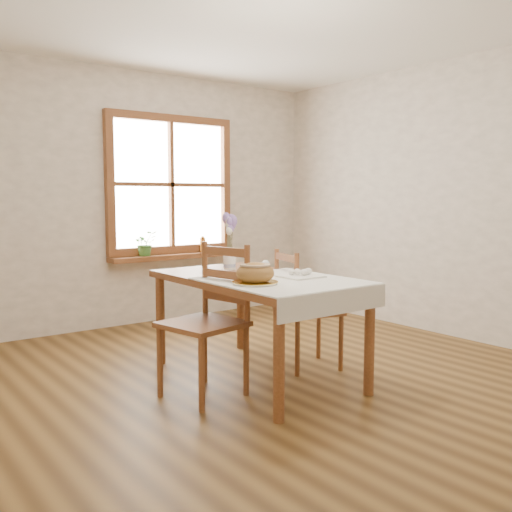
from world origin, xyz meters
The scene contains 18 objects.
ground centered at (0.00, 0.00, 0.00)m, with size 5.00×5.00×0.00m, color brown.
room_walls centered at (0.00, 0.00, 1.71)m, with size 4.60×5.10×2.65m.
window centered at (0.50, 2.47, 1.45)m, with size 1.46×0.08×1.46m.
window_sill centered at (0.50, 2.40, 0.69)m, with size 1.46×0.20×0.05m.
dining_table centered at (0.00, 0.30, 0.66)m, with size 0.90×1.60×0.75m.
table_linen centered at (0.00, 0.00, 0.76)m, with size 0.91×0.99×0.01m, color white.
chair_left centered at (-0.51, 0.20, 0.51)m, with size 0.47×0.49×1.01m, color brown, non-canonical shape.
chair_right centered at (0.49, 0.27, 0.46)m, with size 0.43×0.45×0.92m, color brown, non-canonical shape.
bread_plate centered at (-0.25, -0.02, 0.77)m, with size 0.29×0.29×0.02m, color white.
bread_loaf centered at (-0.25, -0.02, 0.84)m, with size 0.25×0.25×0.14m, color #B1793E.
egg_napkin centered at (0.19, 0.03, 0.77)m, with size 0.28×0.23×0.01m, color white.
eggs centered at (0.19, 0.03, 0.80)m, with size 0.21×0.19×0.05m, color white, non-canonical shape.
salt_shaker centered at (0.12, 0.34, 0.81)m, with size 0.05×0.05×0.10m, color white.
pepper_shaker centered at (0.10, 0.29, 0.80)m, with size 0.04×0.04×0.08m, color white.
flower_vase centered at (0.04, 0.70, 0.80)m, with size 0.10×0.10×0.11m, color white.
lavender_bouquet centered at (0.04, 0.70, 1.02)m, with size 0.17×0.17×0.32m, color #7E5FA9, non-canonical shape.
potted_plant centered at (0.15, 2.40, 0.82)m, with size 0.23×0.26×0.20m, color #3E762F.
amber_bottle centered at (0.85, 2.40, 0.80)m, with size 0.06×0.06×0.18m, color #B26720.
Camera 1 is at (-2.45, -2.95, 1.33)m, focal length 40.00 mm.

